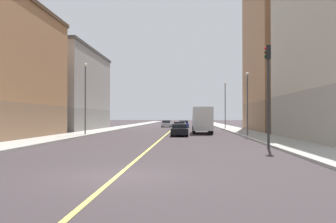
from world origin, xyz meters
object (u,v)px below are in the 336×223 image
traffic_light_left_near (268,83)px  street_lamp_left_far (225,101)px  building_right_midblock (60,90)px  car_blue (184,124)px  car_teal (183,123)px  box_truck (202,120)px  street_lamp_left_near (247,97)px  car_black (179,130)px  street_lamp_right_near (85,92)px  car_maroon (180,126)px  building_left_mid (291,47)px  car_silver (167,124)px

traffic_light_left_near → street_lamp_left_far: bearing=88.3°
building_right_midblock → car_blue: 22.78m
street_lamp_left_far → car_blue: size_ratio=1.71×
car_teal → box_truck: box_truck is taller
street_lamp_left_near → car_black: street_lamp_left_near is taller
street_lamp_right_near → traffic_light_left_near: bearing=-41.4°
building_right_midblock → street_lamp_left_near: 30.50m
street_lamp_left_near → street_lamp_left_far: street_lamp_left_far is taller
traffic_light_left_near → street_lamp_left_far: 35.03m
street_lamp_right_near → car_maroon: street_lamp_right_near is taller
street_lamp_left_near → street_lamp_left_far: (0.00, 21.31, 0.56)m
street_lamp_left_near → car_maroon: (-7.41, 15.28, -3.54)m
car_black → box_truck: bearing=64.5°
street_lamp_left_far → car_black: (-7.13, -20.68, -4.12)m
car_black → car_teal: car_teal is taller
car_blue → box_truck: bearing=-83.1°
box_truck → car_maroon: bearing=108.1°
car_teal → box_truck: bearing=-84.6°
street_lamp_right_near → street_lamp_left_near: bearing=-2.6°
box_truck → building_left_mid: bearing=28.9°
traffic_light_left_near → box_truck: traffic_light_left_near is taller
street_lamp_left_near → building_left_mid: bearing=57.6°
building_left_mid → car_silver: bearing=135.5°
traffic_light_left_near → street_lamp_right_near: street_lamp_right_near is taller
building_left_mid → street_lamp_left_near: size_ratio=3.64×
building_left_mid → car_maroon: 19.63m
car_black → car_silver: size_ratio=0.99×
street_lamp_left_far → car_black: 22.26m
car_maroon → street_lamp_left_near: bearing=-64.1°
car_maroon → building_left_mid: bearing=-6.7°
car_teal → box_truck: size_ratio=0.61×
building_right_midblock → box_truck: 23.99m
traffic_light_left_near → street_lamp_right_near: 21.92m
traffic_light_left_near → box_truck: 20.41m
street_lamp_left_near → car_silver: 33.78m
street_lamp_left_near → box_truck: 8.06m
street_lamp_left_far → car_teal: bearing=117.2°
street_lamp_left_far → car_teal: (-7.19, 14.02, -4.09)m
car_blue → car_maroon: car_blue is taller
building_left_mid → traffic_light_left_near: 29.74m
building_left_mid → car_black: (-15.63, -12.77, -11.37)m
building_left_mid → car_blue: building_left_mid is taller
car_blue → car_maroon: 11.97m
street_lamp_left_near → street_lamp_left_far: bearing=90.0°
street_lamp_right_near → box_truck: (13.01, 5.46, -3.14)m
street_lamp_left_far → car_silver: size_ratio=1.67×
traffic_light_left_near → car_blue: size_ratio=1.51×
building_left_mid → car_black: 23.16m
street_lamp_left_far → car_maroon: street_lamp_left_far is taller
car_blue → car_teal: car_blue is taller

